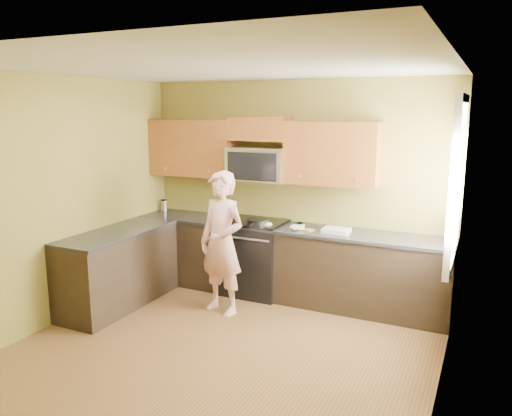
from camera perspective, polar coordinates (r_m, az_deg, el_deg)
The scene contains 25 objects.
floor at distance 5.10m, azimuth -4.39°, elevation -16.19°, with size 4.00×4.00×0.00m, color brown.
ceiling at distance 4.54m, azimuth -4.92°, elevation 15.64°, with size 4.00×4.00×0.00m, color white.
wall_back at distance 6.42m, azimuth 4.29°, elevation 2.27°, with size 4.00×4.00×0.00m, color olive.
wall_front at distance 3.14m, azimuth -23.34°, elevation -8.28°, with size 4.00×4.00×0.00m, color olive.
wall_left at distance 5.88m, azimuth -21.78°, elevation 0.66°, with size 4.00×4.00×0.00m, color olive.
wall_right at distance 4.06m, azimuth 20.73°, elevation -3.76°, with size 4.00×4.00×0.00m, color olive.
cabinet_back_run at distance 6.36m, azimuth 3.19°, elevation -6.25°, with size 4.00×0.60×0.88m, color black.
cabinet_left_run at distance 6.31m, azimuth -15.31°, elevation -6.77°, with size 0.60×1.60×0.88m, color black.
countertop_back at distance 6.22m, azimuth 3.20°, elevation -2.23°, with size 4.00×0.62×0.04m, color black.
countertop_left at distance 6.18m, azimuth -15.46°, elevation -2.72°, with size 0.62×1.60×0.04m, color black.
stove at distance 6.48m, azimuth -0.18°, elevation -5.56°, with size 0.76×0.65×0.95m, color black, non-canonical shape.
microwave at distance 6.38m, azimuth 0.30°, elevation 3.15°, with size 0.76×0.40×0.42m, color silver, non-canonical shape.
upper_cab_left at distance 6.88m, azimuth -7.08°, elevation 3.66°, with size 1.22×0.33×0.75m, color brown, non-canonical shape.
upper_cab_right at distance 6.08m, azimuth 8.50°, elevation 2.62°, with size 1.12×0.33×0.75m, color brown, non-canonical shape.
upper_cab_over_mw at distance 6.35m, azimuth 0.44°, elevation 9.00°, with size 0.76×0.33×0.30m, color brown.
window at distance 5.18m, azimuth 21.89°, elevation 2.68°, with size 0.06×1.06×1.66m, color white, non-canonical shape.
woman at distance 5.80m, azimuth -3.88°, elevation -3.97°, with size 0.61×0.40×1.66m, color #F0787B.
frying_pan at distance 6.20m, azimuth 0.17°, elevation -1.78°, with size 0.26×0.45×0.06m, color black, non-canonical shape.
butter_tub at distance 6.09m, azimuth 4.98°, elevation -2.38°, with size 0.13×0.13×0.09m, color #FEF342, non-canonical shape.
toast_slice at distance 6.01m, azimuth 5.98°, elevation -2.50°, with size 0.11×0.11×0.01m, color #B27F47.
napkin_a at distance 6.15m, azimuth 1.34°, elevation -1.90°, with size 0.11×0.12×0.06m, color silver.
napkin_b at distance 6.01m, azimuth 4.41°, elevation -2.21°, with size 0.12×0.13×0.07m, color silver.
dish_towel at distance 5.96m, azimuth 9.10°, elevation -2.53°, with size 0.30×0.24×0.05m, color white.
travel_mug at distance 7.26m, azimuth -10.36°, elevation -0.29°, with size 0.08×0.08×0.16m, color silver, non-canonical shape.
glass_b at distance 6.76m, azimuth -5.32°, elevation -0.49°, with size 0.07×0.07×0.12m, color silver.
Camera 1 is at (2.27, -3.92, 2.35)m, focal length 35.27 mm.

